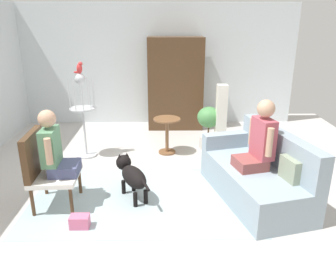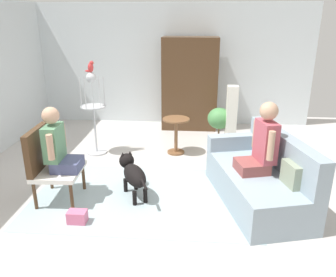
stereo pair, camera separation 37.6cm
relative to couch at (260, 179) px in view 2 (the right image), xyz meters
name	(u,v)px [view 2 (the right image)]	position (x,y,z in m)	size (l,w,h in m)	color
ground_plane	(148,192)	(-1.49, 0.09, -0.32)	(8.08, 8.08, 0.00)	beige
back_wall	(168,65)	(-1.49, 3.51, 0.98)	(6.25, 0.12, 2.59)	silver
area_rug	(143,197)	(-1.54, -0.04, -0.31)	(2.95, 1.85, 0.01)	#9EB2B7
couch	(260,179)	(0.00, 0.00, 0.00)	(1.25, 1.90, 0.91)	#8EA0AD
armchair	(48,160)	(-2.76, -0.17, 0.24)	(0.59, 0.67, 0.98)	#4C331E
person_on_couch	(262,143)	(-0.03, -0.03, 0.50)	(0.51, 0.50, 0.90)	brown
person_on_armchair	(58,145)	(-2.60, -0.16, 0.46)	(0.44, 0.52, 0.83)	#474E75
round_end_table	(176,132)	(-1.19, 1.58, 0.08)	(0.47, 0.47, 0.64)	brown
dog	(133,173)	(-1.68, 0.02, 0.01)	(0.52, 0.82, 0.53)	black
bird_cage_stand	(94,110)	(-2.61, 1.47, 0.47)	(0.43, 0.43, 1.44)	silver
parrot	(91,67)	(-2.60, 1.47, 1.21)	(0.17, 0.10, 0.19)	red
potted_plant	(219,125)	(-0.43, 1.80, 0.15)	(0.42, 0.42, 0.79)	beige
column_lamp	(231,121)	(-0.24, 1.64, 0.28)	(0.20, 0.20, 1.21)	#4C4742
armoire_cabinet	(190,84)	(-1.00, 3.10, 0.64)	(1.15, 0.56, 1.92)	#4C331E
handbag	(77,217)	(-2.23, -0.70, -0.24)	(0.22, 0.15, 0.15)	#D8668C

